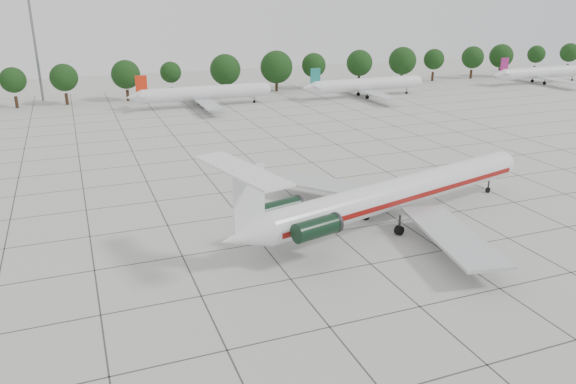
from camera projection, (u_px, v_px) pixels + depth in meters
name	position (u px, v px, depth m)	size (l,w,h in m)	color
ground	(333.00, 232.00, 59.05)	(260.00, 260.00, 0.00)	#BBBBB3
apron_joints	(283.00, 188.00, 72.20)	(170.00, 170.00, 0.02)	#383838
main_airliner	(387.00, 195.00, 59.47)	(41.12, 31.74, 9.77)	silver
bg_airliner_c	(204.00, 93.00, 122.25)	(28.24, 27.20, 7.40)	silver
bg_airliner_d	(366.00, 85.00, 133.21)	(28.24, 27.20, 7.40)	silver
bg_airliner_e	(542.00, 73.00, 153.05)	(28.24, 27.20, 7.40)	silver
tree_line	(126.00, 75.00, 127.58)	(249.86, 8.44, 10.22)	#332114
floodlight_mast	(34.00, 37.00, 124.65)	(1.60, 1.60, 25.45)	slate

